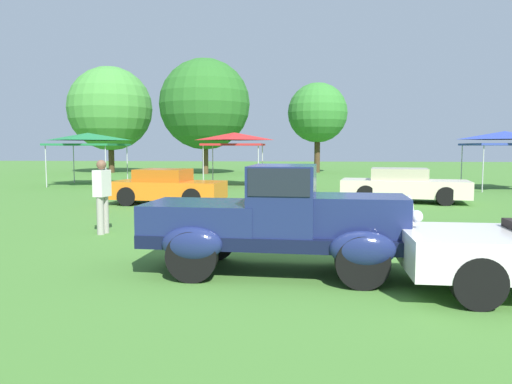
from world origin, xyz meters
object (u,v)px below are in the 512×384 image
object	(u,v)px
feature_pickup_truck	(278,218)
canopy_tent_right_field	(505,137)
spectator_near_truck	(102,194)
show_car_orange	(167,187)
show_car_cream	(403,186)
canopy_tent_center_field	(234,138)
canopy_tent_left_field	(88,138)

from	to	relation	value
feature_pickup_truck	canopy_tent_right_field	bearing A→B (deg)	58.71
canopy_tent_right_field	feature_pickup_truck	bearing A→B (deg)	-121.29
spectator_near_truck	feature_pickup_truck	bearing A→B (deg)	-37.31
show_car_orange	spectator_near_truck	size ratio (longest dim) A/B	2.38
spectator_near_truck	show_car_cream	bearing A→B (deg)	41.45
feature_pickup_truck	show_car_cream	bearing A→B (deg)	68.66
feature_pickup_truck	canopy_tent_center_field	distance (m)	17.47
canopy_tent_center_field	canopy_tent_right_field	xyz separation A→B (m)	(12.70, -1.09, 0.00)
spectator_near_truck	canopy_tent_right_field	size ratio (longest dim) A/B	0.53
show_car_orange	canopy_tent_left_field	distance (m)	10.42
spectator_near_truck	canopy_tent_right_field	distance (m)	19.02
show_car_cream	canopy_tent_center_field	xyz separation A→B (m)	(-7.00, 6.75, 1.82)
canopy_tent_center_field	canopy_tent_right_field	distance (m)	12.74
show_car_orange	show_car_cream	xyz separation A→B (m)	(8.30, 1.37, 0.00)
canopy_tent_right_field	show_car_orange	bearing A→B (deg)	-153.32
canopy_tent_left_field	canopy_tent_right_field	bearing A→B (deg)	-2.99
canopy_tent_center_field	canopy_tent_right_field	world-z (taller)	same
canopy_tent_right_field	canopy_tent_center_field	bearing A→B (deg)	175.09
show_car_cream	spectator_near_truck	distance (m)	10.94
show_car_cream	canopy_tent_center_field	distance (m)	9.89
show_car_orange	canopy_tent_left_field	world-z (taller)	canopy_tent_left_field
canopy_tent_center_field	canopy_tent_right_field	bearing A→B (deg)	-4.91
spectator_near_truck	canopy_tent_center_field	size ratio (longest dim) A/B	0.57
show_car_cream	canopy_tent_center_field	world-z (taller)	canopy_tent_center_field
feature_pickup_truck	spectator_near_truck	size ratio (longest dim) A/B	2.52
show_car_orange	show_car_cream	size ratio (longest dim) A/B	0.87
spectator_near_truck	canopy_tent_center_field	bearing A→B (deg)	85.08
feature_pickup_truck	canopy_tent_left_field	distance (m)	20.16
canopy_tent_center_field	canopy_tent_left_field	bearing A→B (deg)	-179.78
canopy_tent_center_field	show_car_orange	bearing A→B (deg)	-99.11
spectator_near_truck	canopy_tent_left_field	xyz separation A→B (m)	(-6.40, 13.96, 1.51)
show_car_orange	show_car_cream	bearing A→B (deg)	9.40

